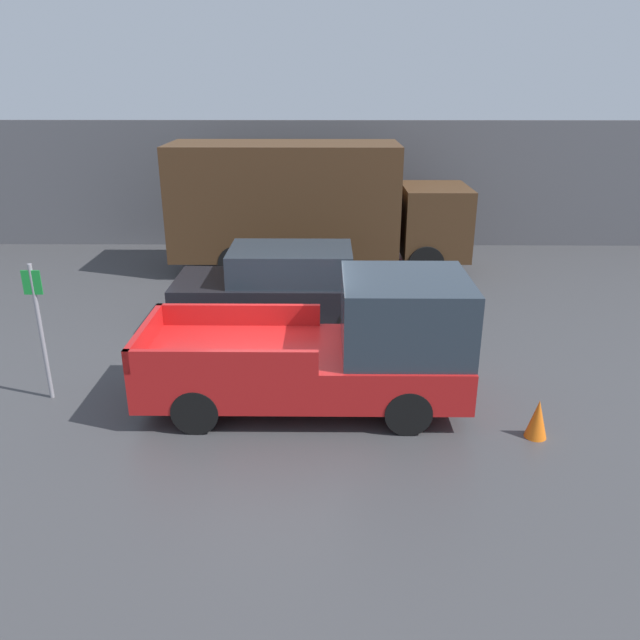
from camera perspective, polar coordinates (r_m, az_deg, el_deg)
name	(u,v)px	position (r m, az deg, el deg)	size (l,w,h in m)	color
ground_plane	(272,385)	(11.14, -4.38, -5.93)	(60.00, 60.00, 0.00)	#3D3D3F
building_wall	(296,184)	(20.17, -2.17, 12.29)	(28.00, 0.15, 3.88)	#56565B
pickup_truck	(337,348)	(10.10, 1.53, -2.57)	(5.21, 2.10, 2.19)	red
car	(287,286)	(13.57, -3.08, 3.09)	(4.74, 1.96, 1.71)	black
delivery_truck	(307,204)	(17.36, -1.17, 10.54)	(8.07, 2.34, 3.47)	#472D19
parking_sign	(40,325)	(11.12, -24.24, -0.40)	(0.30, 0.07, 2.36)	gray
newspaper_box	(394,230)	(20.21, 6.80, 8.14)	(0.45, 0.40, 1.09)	red
traffic_cone	(537,419)	(10.01, 19.26, -8.52)	(0.33, 0.33, 0.62)	orange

